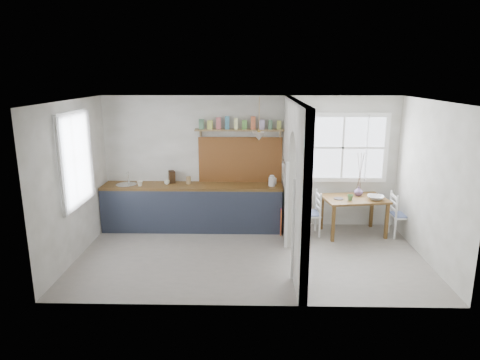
{
  "coord_description": "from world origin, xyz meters",
  "views": [
    {
      "loc": [
        -0.02,
        -6.73,
        3.0
      ],
      "look_at": [
        -0.18,
        0.4,
        1.23
      ],
      "focal_mm": 32.0,
      "sensor_mm": 36.0,
      "label": 1
    }
  ],
  "objects_px": {
    "chair_left": "(309,213)",
    "kettle": "(272,181)",
    "dining_table": "(353,216)",
    "vase": "(358,191)",
    "chair_right": "(402,215)"
  },
  "relations": [
    {
      "from": "kettle",
      "to": "chair_left",
      "type": "bearing_deg",
      "value": 6.56
    },
    {
      "from": "kettle",
      "to": "vase",
      "type": "distance_m",
      "value": 1.68
    },
    {
      "from": "chair_left",
      "to": "kettle",
      "type": "distance_m",
      "value": 0.94
    },
    {
      "from": "chair_left",
      "to": "chair_right",
      "type": "height_order",
      "value": "chair_left"
    },
    {
      "from": "chair_left",
      "to": "vase",
      "type": "bearing_deg",
      "value": 98.24
    },
    {
      "from": "chair_left",
      "to": "chair_right",
      "type": "relative_size",
      "value": 1.01
    },
    {
      "from": "dining_table",
      "to": "chair_right",
      "type": "relative_size",
      "value": 1.37
    },
    {
      "from": "chair_left",
      "to": "chair_right",
      "type": "xyz_separation_m",
      "value": [
        1.75,
        -0.03,
        -0.01
      ]
    },
    {
      "from": "dining_table",
      "to": "kettle",
      "type": "xyz_separation_m",
      "value": [
        -1.56,
        0.17,
        0.64
      ]
    },
    {
      "from": "dining_table",
      "to": "chair_left",
      "type": "distance_m",
      "value": 0.87
    },
    {
      "from": "dining_table",
      "to": "kettle",
      "type": "bearing_deg",
      "value": 164.53
    },
    {
      "from": "dining_table",
      "to": "vase",
      "type": "relative_size",
      "value": 6.59
    },
    {
      "from": "kettle",
      "to": "dining_table",
      "type": "bearing_deg",
      "value": 18.63
    },
    {
      "from": "chair_right",
      "to": "kettle",
      "type": "relative_size",
      "value": 4.09
    },
    {
      "from": "dining_table",
      "to": "kettle",
      "type": "height_order",
      "value": "kettle"
    }
  ]
}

